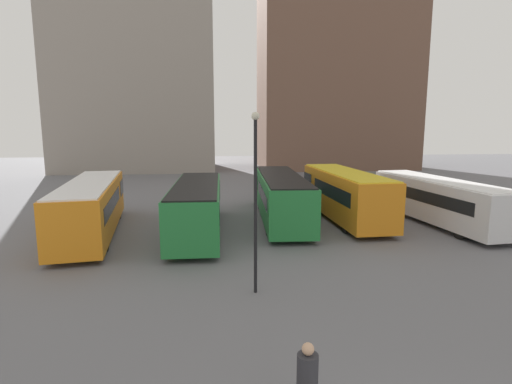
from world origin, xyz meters
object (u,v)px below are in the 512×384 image
at_px(bus_1, 197,206).
at_px(bus_2, 281,195).
at_px(lamp_post_1, 255,191).
at_px(bus_3, 344,193).
at_px(bus_4, 437,199).
at_px(traveler, 307,375).
at_px(bus_0, 91,205).

relative_size(bus_1, bus_2, 0.91).
xyz_separation_m(bus_1, lamp_post_1, (2.44, -8.75, 2.19)).
height_order(bus_3, lamp_post_1, lamp_post_1).
relative_size(bus_1, bus_4, 0.97).
bearing_deg(traveler, lamp_post_1, -2.71).
relative_size(bus_2, lamp_post_1, 1.87).
height_order(bus_1, traveler, bus_1).
bearing_deg(traveler, bus_4, -43.01).
distance_m(bus_0, bus_4, 20.68).
bearing_deg(lamp_post_1, traveler, -86.58).
bearing_deg(bus_1, traveler, -168.65).
relative_size(bus_0, bus_3, 1.10).
bearing_deg(bus_2, bus_0, 104.31).
bearing_deg(bus_3, bus_2, 84.78).
distance_m(bus_1, lamp_post_1, 9.34).
distance_m(bus_2, lamp_post_1, 11.93).
xyz_separation_m(bus_1, bus_2, (5.25, 2.64, 0.06)).
height_order(bus_1, bus_2, bus_2).
bearing_deg(lamp_post_1, bus_3, 58.10).
height_order(bus_0, bus_1, bus_0).
height_order(bus_2, lamp_post_1, lamp_post_1).
xyz_separation_m(bus_0, traveler, (8.72, -15.61, -0.61)).
height_order(bus_4, traveler, bus_4).
bearing_deg(traveler, bus_0, 23.04).
distance_m(bus_3, lamp_post_1, 13.29).
distance_m(bus_0, bus_1, 5.90).
xyz_separation_m(bus_1, bus_3, (9.37, 2.40, 0.16)).
bearing_deg(bus_1, lamp_post_1, -163.59).
height_order(bus_1, bus_3, bus_3).
relative_size(bus_0, bus_2, 0.99).
xyz_separation_m(traveler, lamp_post_1, (-0.39, 6.48, 2.73)).
height_order(bus_2, bus_4, bus_2).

